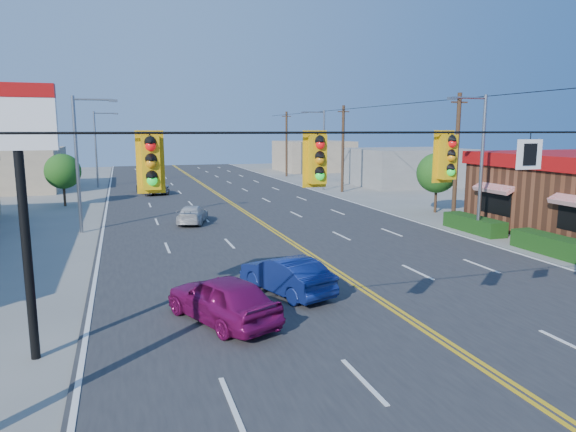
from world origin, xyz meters
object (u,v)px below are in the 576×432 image
object	(u,v)px
pizza_hut_sign	(19,165)
car_white	(192,215)
signal_span	(484,178)
car_magenta	(222,300)
car_blue	(286,276)
car_silver	(152,187)

from	to	relation	value
pizza_hut_sign	car_white	bearing A→B (deg)	70.38
pizza_hut_sign	car_white	world-z (taller)	pizza_hut_sign
car_white	signal_span	bearing A→B (deg)	117.09
pizza_hut_sign	car_magenta	world-z (taller)	pizza_hut_sign
signal_span	car_magenta	bearing A→B (deg)	138.64
pizza_hut_sign	car_blue	size ratio (longest dim) A/B	1.62
pizza_hut_sign	car_blue	distance (m)	9.72
pizza_hut_sign	car_blue	xyz separation A→B (m)	(8.06, 3.06, -4.49)
car_white	car_silver	bearing A→B (deg)	-67.96
car_magenta	car_white	distance (m)	17.93
signal_span	car_magenta	xyz separation A→B (m)	(-5.62, 4.95, -4.12)
car_white	pizza_hut_sign	bearing A→B (deg)	87.10
pizza_hut_sign	car_white	size ratio (longest dim) A/B	1.73
signal_span	pizza_hut_sign	distance (m)	11.60
signal_span	pizza_hut_sign	bearing A→B (deg)	159.81
signal_span	car_white	bearing A→B (deg)	100.37
car_blue	car_silver	bearing A→B (deg)	-104.03
pizza_hut_sign	car_blue	bearing A→B (deg)	20.77
car_magenta	car_white	xyz separation A→B (m)	(1.45, 17.87, -0.19)
pizza_hut_sign	car_magenta	distance (m)	6.94
car_white	car_magenta	bearing A→B (deg)	102.09
car_white	car_silver	xyz separation A→B (m)	(-1.57, 16.87, 0.08)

